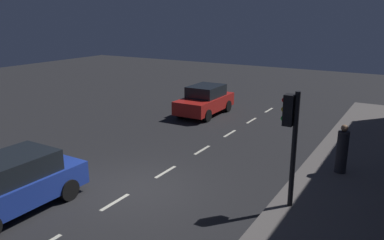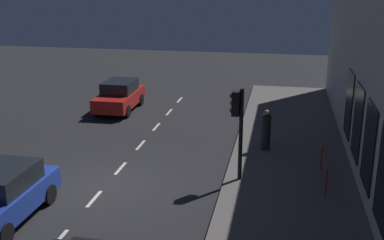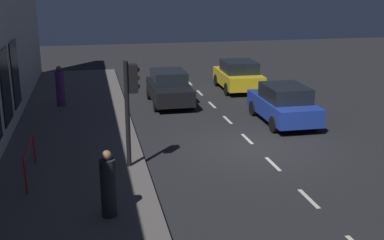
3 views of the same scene
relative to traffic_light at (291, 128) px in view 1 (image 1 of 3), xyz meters
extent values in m
plane|color=#232326|center=(-4.40, -1.16, -2.38)|extent=(60.00, 60.00, 0.00)
cube|color=beige|center=(-4.40, -2.16, -2.37)|extent=(0.12, 1.20, 0.01)
cube|color=beige|center=(-4.40, 0.44, -2.37)|extent=(0.12, 1.20, 0.01)
cube|color=beige|center=(-4.40, 3.04, -2.37)|extent=(0.12, 1.20, 0.01)
cube|color=beige|center=(-4.40, 5.64, -2.37)|extent=(0.12, 1.20, 0.01)
cube|color=beige|center=(-4.40, 8.24, -2.37)|extent=(0.12, 1.20, 0.01)
cube|color=beige|center=(-4.40, 10.84, -2.37)|extent=(0.12, 1.20, 0.01)
cylinder|color=black|center=(0.12, 0.00, -0.61)|extent=(0.14, 0.14, 3.24)
cube|color=black|center=(-0.08, 0.00, 0.49)|extent=(0.26, 0.32, 0.84)
sphere|color=red|center=(-0.22, 0.00, 0.75)|extent=(0.15, 0.15, 0.15)
sphere|color=gold|center=(-0.22, 0.00, 0.49)|extent=(0.15, 0.15, 0.15)
sphere|color=green|center=(-0.22, 0.00, 0.24)|extent=(0.15, 0.15, 0.15)
cube|color=red|center=(-7.10, 8.11, -1.75)|extent=(1.77, 3.93, 0.70)
cube|color=black|center=(-7.10, 8.26, -1.10)|extent=(1.54, 2.05, 0.60)
cylinder|color=black|center=(-6.28, 6.90, -2.06)|extent=(0.23, 0.64, 0.64)
cylinder|color=black|center=(-7.89, 6.88, -2.06)|extent=(0.23, 0.64, 0.64)
cylinder|color=black|center=(-6.30, 9.33, -2.06)|extent=(0.23, 0.64, 0.64)
cylinder|color=black|center=(-7.92, 9.31, -2.06)|extent=(0.23, 0.64, 0.64)
cube|color=#1E389E|center=(-6.52, -3.96, -1.75)|extent=(1.83, 4.04, 0.70)
cube|color=black|center=(-6.52, -3.80, -1.10)|extent=(1.60, 2.11, 0.60)
cylinder|color=black|center=(-5.68, -2.72, -2.06)|extent=(0.23, 0.64, 0.64)
cylinder|color=black|center=(-7.35, -2.71, -2.06)|extent=(0.23, 0.64, 0.64)
cylinder|color=#232328|center=(0.87, 3.18, -1.51)|extent=(0.50, 0.50, 1.44)
sphere|color=#936B4C|center=(0.87, 3.18, -0.67)|extent=(0.23, 0.23, 0.23)
cube|color=#936B4C|center=(0.91, 3.08, -0.67)|extent=(0.08, 0.06, 0.06)
camera|label=1|loc=(2.76, -9.77, 2.94)|focal=35.99mm
camera|label=2|loc=(1.40, -15.38, 4.63)|focal=44.62mm
camera|label=3|loc=(1.14, 13.91, 3.23)|focal=45.00mm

